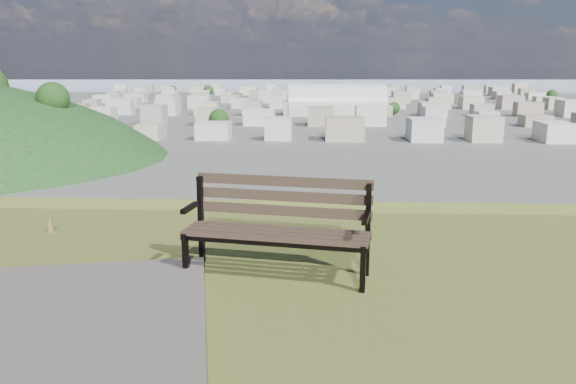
{
  "coord_description": "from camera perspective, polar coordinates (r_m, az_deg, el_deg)",
  "views": [
    {
      "loc": [
        -0.97,
        -2.8,
        26.81
      ],
      "look_at": [
        -1.31,
        3.8,
        25.3
      ],
      "focal_mm": 35.0,
      "sensor_mm": 36.0,
      "label": 1
    }
  ],
  "objects": [
    {
      "name": "arena",
      "position": [
        307.88,
        4.89,
        8.78
      ],
      "size": [
        53.52,
        25.93,
        21.94
      ],
      "rotation": [
        0.0,
        0.0,
        0.08
      ],
      "color": "#B9B9B4",
      "rests_on": "ground"
    },
    {
      "name": "city_blocks",
      "position": [
        397.93,
        3.1,
        9.48
      ],
      "size": [
        395.0,
        361.0,
        7.0
      ],
      "color": "silver",
      "rests_on": "ground"
    },
    {
      "name": "park_bench",
      "position": [
        4.89,
        -0.96,
        -3.01
      ],
      "size": [
        1.66,
        0.78,
        0.84
      ],
      "rotation": [
        0.0,
        0.0,
        -0.17
      ],
      "color": "#3E2D24",
      "rests_on": "hilltop_mesa"
    },
    {
      "name": "far_hills",
      "position": [
        1407.01,
        0.5,
        12.8
      ],
      "size": [
        2050.0,
        340.0,
        60.0
      ],
      "color": "#8E9BB0",
      "rests_on": "ground"
    },
    {
      "name": "bay_water",
      "position": [
        903.2,
        3.04,
        11.13
      ],
      "size": [
        2400.0,
        700.0,
        0.12
      ],
      "primitive_type": "cube",
      "color": "gray",
      "rests_on": "ground"
    },
    {
      "name": "city_trees",
      "position": [
        323.55,
        -1.61,
        8.95
      ],
      "size": [
        406.52,
        387.2,
        9.98
      ],
      "color": "#34221A",
      "rests_on": "ground"
    }
  ]
}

